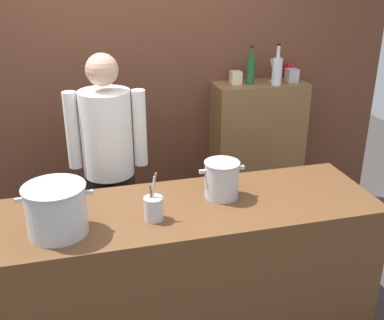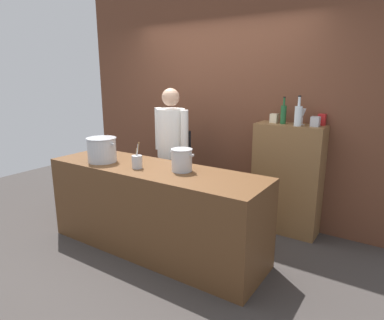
{
  "view_description": "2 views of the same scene",
  "coord_description": "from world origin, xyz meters",
  "views": [
    {
      "loc": [
        -0.47,
        -2.26,
        2.16
      ],
      "look_at": [
        0.22,
        0.38,
        1.01
      ],
      "focal_mm": 43.46,
      "sensor_mm": 36.0,
      "label": 1
    },
    {
      "loc": [
        2.13,
        -2.52,
        1.81
      ],
      "look_at": [
        0.18,
        0.44,
        0.91
      ],
      "focal_mm": 31.48,
      "sensor_mm": 36.0,
      "label": 2
    }
  ],
  "objects": [
    {
      "name": "wine_glass_tall",
      "position": [
        1.12,
        1.22,
        1.4
      ],
      "size": [
        0.07,
        0.07,
        0.18
      ],
      "color": "silver",
      "rests_on": "bar_cabinet"
    },
    {
      "name": "bar_cabinet",
      "position": [
        1.0,
        1.19,
        0.64
      ],
      "size": [
        0.76,
        0.32,
        1.28
      ],
      "primitive_type": "cube",
      "color": "brown",
      "rests_on": "ground_plane"
    },
    {
      "name": "spice_tin_red",
      "position": [
        1.3,
        1.3,
        1.34
      ],
      "size": [
        0.08,
        0.08,
        0.12
      ],
      "primitive_type": "cube",
      "color": "red",
      "rests_on": "bar_cabinet"
    },
    {
      "name": "stockpot_large",
      "position": [
        -0.62,
        -0.11,
        1.03
      ],
      "size": [
        0.38,
        0.32,
        0.26
      ],
      "color": "#B7BABF",
      "rests_on": "prep_counter"
    },
    {
      "name": "prep_counter",
      "position": [
        0.0,
        0.0,
        0.45
      ],
      "size": [
        2.38,
        0.7,
        0.9
      ],
      "primitive_type": "cube",
      "color": "brown",
      "rests_on": "ground_plane"
    },
    {
      "name": "chef",
      "position": [
        -0.29,
        0.7,
        0.96
      ],
      "size": [
        0.53,
        0.38,
        1.66
      ],
      "rotation": [
        0.0,
        0.0,
        3.0
      ],
      "color": "black",
      "rests_on": "ground_plane"
    },
    {
      "name": "brick_back_panel",
      "position": [
        0.0,
        1.4,
        1.5
      ],
      "size": [
        4.4,
        0.1,
        3.0
      ],
      "primitive_type": "cube",
      "color": "brown",
      "rests_on": "ground_plane"
    },
    {
      "name": "stockpot_small",
      "position": [
        0.31,
        0.06,
        1.01
      ],
      "size": [
        0.27,
        0.21,
        0.22
      ],
      "color": "#B7BABF",
      "rests_on": "prep_counter"
    },
    {
      "name": "ground_plane",
      "position": [
        0.0,
        0.0,
        0.0
      ],
      "size": [
        8.0,
        8.0,
        0.0
      ],
      "primitive_type": "plane",
      "color": "#383330"
    },
    {
      "name": "spice_tin_silver",
      "position": [
        1.27,
        1.17,
        1.33
      ],
      "size": [
        0.09,
        0.09,
        0.11
      ],
      "primitive_type": "cube",
      "color": "#B2B2B7",
      "rests_on": "bar_cabinet"
    },
    {
      "name": "wine_bottle_green",
      "position": [
        0.91,
        1.19,
        1.39
      ],
      "size": [
        0.06,
        0.06,
        0.3
      ],
      "color": "#1E592D",
      "rests_on": "bar_cabinet"
    },
    {
      "name": "spice_tin_cream",
      "position": [
        0.8,
        1.22,
        1.33
      ],
      "size": [
        0.08,
        0.08,
        0.1
      ],
      "primitive_type": "cube",
      "color": "beige",
      "rests_on": "bar_cabinet"
    },
    {
      "name": "wine_bottle_clear",
      "position": [
        1.1,
        1.1,
        1.39
      ],
      "size": [
        0.08,
        0.08,
        0.32
      ],
      "color": "silver",
      "rests_on": "bar_cabinet"
    },
    {
      "name": "utensil_crock",
      "position": [
        -0.12,
        -0.1,
        0.97
      ],
      "size": [
        0.1,
        0.1,
        0.27
      ],
      "color": "#B7BABF",
      "rests_on": "prep_counter"
    }
  ]
}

